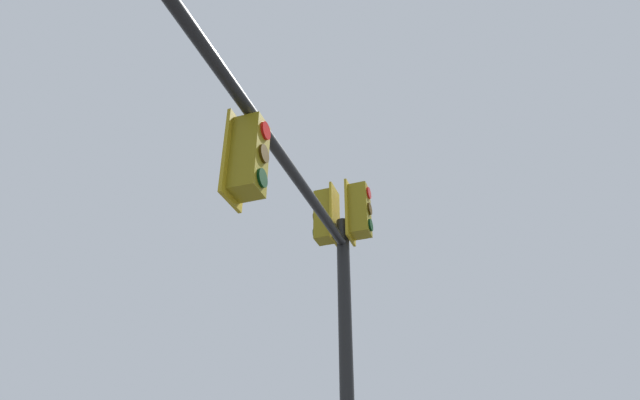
% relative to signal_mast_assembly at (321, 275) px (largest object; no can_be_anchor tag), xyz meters
% --- Properties ---
extents(signal_mast_assembly, '(2.01, 6.18, 7.03)m').
position_rel_signal_mast_assembly_xyz_m(signal_mast_assembly, '(0.00, 0.00, 0.00)').
color(signal_mast_assembly, black).
rests_on(signal_mast_assembly, ground).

